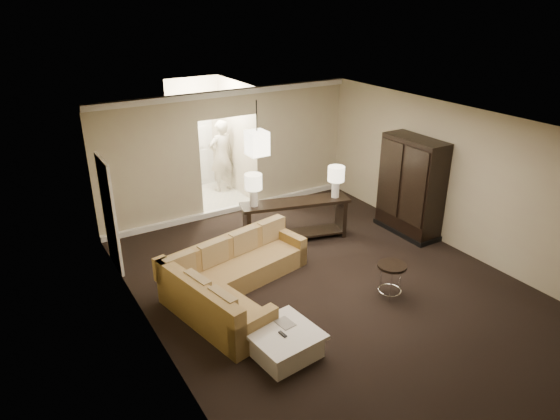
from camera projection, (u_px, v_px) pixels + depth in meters
ground at (335, 291)px, 8.53m from camera, size 8.00×8.00×0.00m
wall_back at (229, 153)px, 11.10m from camera, size 6.00×0.04×2.80m
wall_left at (157, 265)px, 6.54m from camera, size 0.04×8.00×2.80m
wall_right at (466, 182)px, 9.39m from camera, size 0.04×8.00×2.80m
ceiling at (344, 131)px, 7.40m from camera, size 6.00×8.00×0.02m
crown_molding at (228, 93)px, 10.53m from camera, size 6.00×0.10×0.12m
baseboard at (233, 209)px, 11.60m from camera, size 6.00×0.10×0.12m
side_door at (109, 215)px, 8.89m from camera, size 0.05×0.90×2.10m
foyer at (205, 143)px, 12.19m from camera, size 1.44×2.02×2.80m
sectional_sofa at (233, 279)px, 8.27m from camera, size 2.80×2.55×0.80m
coffee_table at (283, 342)px, 6.99m from camera, size 1.02×1.02×0.39m
console_table at (295, 217)px, 10.11m from camera, size 2.26×1.07×0.85m
armoire at (411, 189)px, 10.25m from camera, size 0.61×1.43×2.05m
drink_table at (391, 274)px, 8.22m from camera, size 0.48×0.48×0.60m
table_lamp_left at (253, 185)px, 9.59m from camera, size 0.34×0.34×0.65m
table_lamp_right at (336, 177)px, 10.01m from camera, size 0.34×0.34×0.65m
pendant_light at (257, 143)px, 9.86m from camera, size 0.38×0.38×1.09m
person at (221, 152)px, 12.48m from camera, size 0.77×0.55×2.03m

